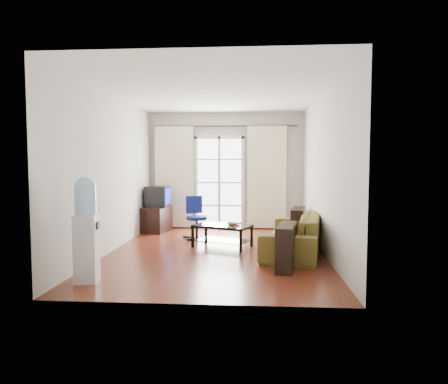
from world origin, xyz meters
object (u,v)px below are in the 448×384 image
object	(u,v)px
coffee_table	(222,233)
task_chair	(196,226)
crt_tv	(157,196)
tv_stand	(156,219)
water_cooler	(86,227)
sofa	(293,233)

from	to	relation	value
coffee_table	task_chair	distance (m)	0.97
crt_tv	task_chair	xyz separation A→B (m)	(1.02, -0.87, -0.53)
tv_stand	water_cooler	xyz separation A→B (m)	(0.04, -3.84, 0.43)
tv_stand	water_cooler	world-z (taller)	water_cooler
coffee_table	task_chair	bearing A→B (deg)	126.86
coffee_table	task_chair	world-z (taller)	task_chair
sofa	coffee_table	world-z (taller)	sofa
sofa	task_chair	size ratio (longest dim) A/B	2.72
water_cooler	crt_tv	bearing A→B (deg)	82.82
sofa	coffee_table	size ratio (longest dim) A/B	2.04
crt_tv	task_chair	size ratio (longest dim) A/B	0.62
sofa	tv_stand	size ratio (longest dim) A/B	3.10
sofa	water_cooler	size ratio (longest dim) A/B	1.73
tv_stand	coffee_table	bearing A→B (deg)	-34.98
crt_tv	sofa	bearing A→B (deg)	-32.21
coffee_table	task_chair	xyz separation A→B (m)	(-0.58, 0.78, -0.01)
tv_stand	water_cooler	bearing A→B (deg)	-80.04
task_chair	coffee_table	bearing A→B (deg)	-77.81
tv_stand	water_cooler	size ratio (longest dim) A/B	0.56
coffee_table	water_cooler	bearing A→B (deg)	-124.44
tv_stand	crt_tv	bearing A→B (deg)	98.83
sofa	task_chair	bearing A→B (deg)	-109.92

